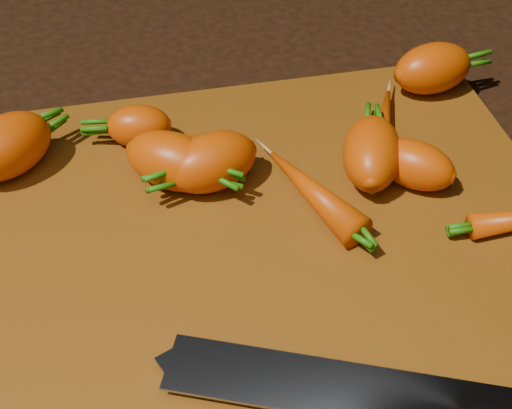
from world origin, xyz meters
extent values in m
cube|color=black|center=(0.00, 0.00, -0.01)|extent=(2.00, 2.00, 0.01)
cube|color=#89480D|center=(0.00, 0.00, 0.01)|extent=(0.50, 0.40, 0.01)
ellipsoid|color=#DA4906|center=(-0.19, 0.11, 0.04)|extent=(0.10, 0.09, 0.05)
ellipsoid|color=#DA4906|center=(-0.08, 0.13, 0.03)|extent=(0.06, 0.05, 0.04)
ellipsoid|color=#DA4906|center=(-0.06, 0.07, 0.04)|extent=(0.10, 0.09, 0.05)
ellipsoid|color=#DA4906|center=(0.11, 0.04, 0.04)|extent=(0.07, 0.10, 0.05)
ellipsoid|color=#DA4906|center=(-0.03, 0.06, 0.04)|extent=(0.09, 0.07, 0.05)
ellipsoid|color=#DA4906|center=(-0.04, 0.08, 0.03)|extent=(0.06, 0.04, 0.04)
ellipsoid|color=#DA4906|center=(0.14, 0.03, 0.03)|extent=(0.08, 0.08, 0.04)
ellipsoid|color=#DA4906|center=(0.13, 0.09, 0.02)|extent=(0.07, 0.12, 0.02)
ellipsoid|color=#DA4906|center=(0.05, 0.02, 0.03)|extent=(0.07, 0.12, 0.03)
ellipsoid|color=#DA4906|center=(0.21, 0.15, 0.04)|extent=(0.08, 0.06, 0.05)
cube|color=gray|center=(-0.09, -0.12, 0.02)|extent=(0.23, 0.13, 0.00)
cube|color=gray|center=(0.03, -0.16, 0.02)|extent=(0.03, 0.04, 0.02)
cylinder|color=#B2B2B7|center=(0.08, -0.18, 0.03)|extent=(0.01, 0.01, 0.00)
camera|label=1|loc=(-0.08, -0.39, 0.42)|focal=50.00mm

